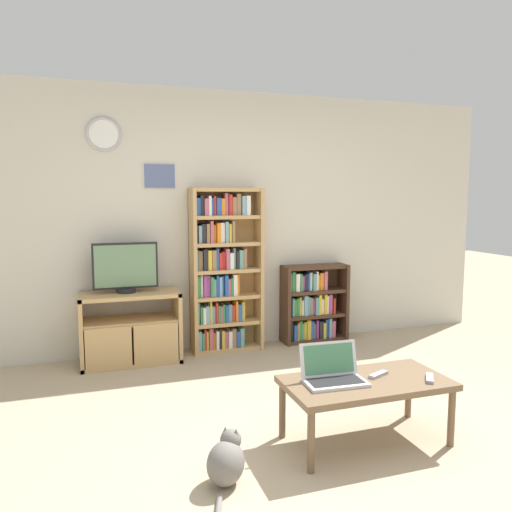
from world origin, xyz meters
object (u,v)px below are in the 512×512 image
tv_stand (131,328)px  coffee_table (366,386)px  bookshelf_tall (223,271)px  bookshelf_short (311,305)px  remote_far_from_laptop (378,375)px  laptop (333,372)px  cat (227,460)px  television (125,268)px  remote_near_laptop (430,378)px

tv_stand → coffee_table: size_ratio=0.87×
tv_stand → bookshelf_tall: bearing=7.4°
tv_stand → bookshelf_short: (1.90, 0.13, 0.06)m
remote_far_from_laptop → coffee_table: bearing=-96.5°
tv_stand → coffee_table: bearing=-57.7°
coffee_table → laptop: laptop is taller
bookshelf_tall → cat: bookshelf_tall is taller
bookshelf_tall → tv_stand: bearing=-172.6°
bookshelf_short → cat: bookshelf_short is taller
cat → bookshelf_short: bearing=95.8°
bookshelf_tall → laptop: (0.15, -2.11, -0.34)m
tv_stand → television: (-0.03, 0.04, 0.56)m
tv_stand → bookshelf_tall: bookshelf_tall is taller
bookshelf_short → laptop: 2.27m
remote_far_from_laptop → cat: size_ratio=0.36×
bookshelf_short → laptop: bookshelf_short is taller
remote_near_laptop → bookshelf_tall: bearing=144.5°
laptop → remote_far_from_laptop: bearing=1.9°
bookshelf_short → remote_near_laptop: (-0.24, -2.28, 0.02)m
cat → remote_far_from_laptop: bearing=50.7°
bookshelf_short → remote_far_from_laptop: (-0.51, -2.12, 0.02)m
remote_near_laptop → cat: (-1.34, -0.05, -0.29)m
bookshelf_tall → cat: 2.49m
remote_near_laptop → television: bearing=164.0°
bookshelf_short → coffee_table: 2.24m
bookshelf_tall → laptop: bookshelf_tall is taller
coffee_table → television: bearing=122.4°
tv_stand → bookshelf_short: bearing=3.8°
laptop → remote_near_laptop: laptop is taller
remote_far_from_laptop → bookshelf_tall: bearing=168.8°
tv_stand → laptop: tv_stand is taller
coffee_table → laptop: 0.24m
television → cat: television is taller
cat → laptop: bearing=55.9°
television → remote_near_laptop: 2.82m
bookshelf_short → cat: (-1.57, -2.33, -0.26)m
laptop → remote_near_laptop: (0.59, -0.17, -0.05)m
television → bookshelf_tall: bookshelf_tall is taller
bookshelf_short → coffee_table: size_ratio=0.79×
television → coffee_table: bearing=-57.6°
bookshelf_short → coffee_table: bookshelf_short is taller
laptop → television: bearing=121.7°
remote_near_laptop → cat: 1.37m
bookshelf_short → coffee_table: bearing=-105.9°
tv_stand → coffee_table: tv_stand is taller
tv_stand → laptop: (1.07, -1.99, 0.13)m
remote_near_laptop → remote_far_from_laptop: size_ratio=0.94×
television → laptop: size_ratio=1.51×
television → coffee_table: 2.51m
television → remote_far_from_laptop: size_ratio=3.59×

